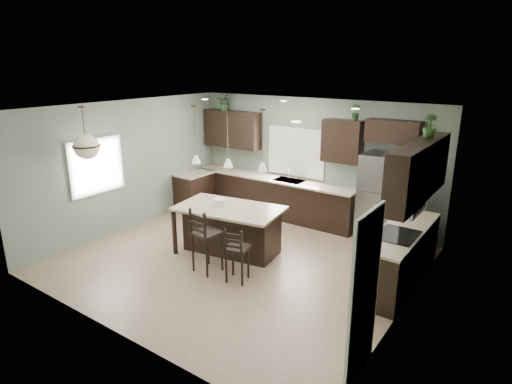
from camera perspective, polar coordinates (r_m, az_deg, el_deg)
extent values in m
plane|color=#9E8466|center=(8.11, -2.23, -9.04)|extent=(6.00, 6.00, 0.00)
cube|color=white|center=(5.14, 14.22, -13.12)|extent=(0.04, 0.82, 2.04)
cube|color=white|center=(10.00, 5.39, 5.32)|extent=(1.35, 0.02, 1.00)
cube|color=white|center=(9.16, -20.57, 3.24)|extent=(0.02, 1.10, 1.00)
cube|color=black|center=(10.80, -8.21, 0.08)|extent=(0.60, 0.90, 0.90)
cube|color=#BFAF90|center=(10.66, -8.24, 2.48)|extent=(0.66, 0.96, 0.04)
cube|color=black|center=(10.26, 2.25, -0.65)|extent=(4.20, 0.60, 0.90)
cube|color=#BFAF90|center=(10.11, 2.22, 1.86)|extent=(4.20, 0.66, 0.04)
cube|color=gray|center=(9.88, 4.41, 1.55)|extent=(0.70, 0.45, 0.01)
cylinder|color=silver|center=(9.82, 4.33, 2.32)|extent=(0.02, 0.02, 0.28)
cube|color=black|center=(10.76, -3.16, 8.37)|extent=(1.55, 0.34, 0.90)
cube|color=black|center=(9.26, 11.46, 6.65)|extent=(0.85, 0.34, 0.90)
cube|color=black|center=(8.85, 17.84, 7.68)|extent=(1.05, 0.34, 0.45)
cube|color=black|center=(7.54, 18.75, -8.29)|extent=(0.60, 2.35, 0.90)
cube|color=#BFAF90|center=(7.37, 18.95, -4.94)|extent=(0.66, 2.35, 0.04)
cube|color=black|center=(7.11, 18.32, -5.46)|extent=(0.58, 0.75, 0.02)
cube|color=gray|center=(7.38, 15.84, -8.59)|extent=(0.01, 0.72, 0.60)
cube|color=black|center=(7.03, 20.91, 2.65)|extent=(0.34, 2.35, 0.90)
cube|color=gray|center=(6.89, 19.57, -0.95)|extent=(0.40, 0.75, 0.40)
cube|color=gray|center=(8.88, 16.68, -0.99)|extent=(0.90, 0.74, 1.85)
cube|color=black|center=(8.24, -3.58, -5.10)|extent=(2.14, 1.42, 0.92)
cylinder|color=silver|center=(8.15, -4.87, -1.39)|extent=(0.24, 0.24, 0.14)
cube|color=black|center=(7.51, -6.55, -6.37)|extent=(0.48, 0.48, 1.18)
cube|color=black|center=(7.20, -2.52, -8.23)|extent=(0.45, 0.45, 0.98)
imported|color=#224920|center=(10.79, -4.18, 11.85)|extent=(0.42, 0.39, 0.40)
imported|color=#254D21|center=(9.04, 13.20, 10.31)|extent=(0.24, 0.22, 0.35)
imported|color=#2C5324|center=(7.38, 22.16, 8.17)|extent=(0.24, 0.24, 0.36)
plane|color=slate|center=(9.85, 7.43, 4.19)|extent=(6.00, 0.00, 6.00)
plane|color=slate|center=(5.79, -19.19, -5.86)|extent=(6.00, 0.00, 6.00)
plane|color=slate|center=(9.67, -16.66, 3.37)|extent=(0.00, 5.50, 5.50)
plane|color=slate|center=(6.33, 19.82, -3.97)|extent=(0.00, 5.50, 5.50)
plane|color=white|center=(7.33, -2.49, 11.05)|extent=(6.00, 6.00, 0.00)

